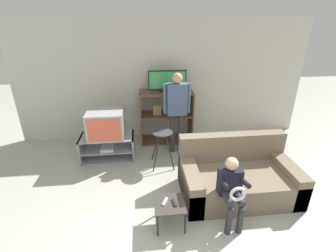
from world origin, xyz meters
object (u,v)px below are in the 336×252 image
at_px(folding_stool, 162,138).
at_px(couch, 237,177).
at_px(television_flat, 167,82).
at_px(remote_control_black, 174,203).
at_px(media_shelf, 166,116).
at_px(remote_control_white, 165,201).
at_px(tv_stand, 108,147).
at_px(person_standing_adult, 177,106).
at_px(television_main, 106,124).
at_px(person_seated_child, 232,187).
at_px(snack_table, 170,206).

xyz_separation_m(folding_stool, couch, (1.09, -0.92, -0.28)).
height_order(television_flat, remote_control_black, television_flat).
bearing_deg(media_shelf, remote_control_white, -96.26).
xyz_separation_m(tv_stand, person_standing_adult, (1.38, 0.12, 0.77)).
height_order(remote_control_white, couch, couch).
bearing_deg(television_main, remote_control_white, -62.63).
bearing_deg(remote_control_white, television_flat, 107.71).
height_order(tv_stand, remote_control_black, tv_stand).
bearing_deg(person_standing_adult, person_seated_child, -77.77).
bearing_deg(television_flat, couch, -65.48).
xyz_separation_m(remote_control_white, person_standing_adult, (0.43, 1.95, 0.64)).
height_order(tv_stand, remote_control_white, tv_stand).
distance_m(tv_stand, television_flat, 1.80).
relative_size(television_main, person_seated_child, 0.71).
distance_m(television_main, folding_stool, 1.12).
distance_m(television_main, person_standing_adult, 1.40).
xyz_separation_m(television_flat, person_standing_adult, (0.13, -0.53, -0.36)).
bearing_deg(media_shelf, television_flat, 13.92).
height_order(television_main, person_standing_adult, person_standing_adult).
relative_size(tv_stand, remote_control_white, 7.15).
xyz_separation_m(snack_table, person_seated_child, (0.80, -0.02, 0.25)).
xyz_separation_m(person_standing_adult, person_seated_child, (0.43, -2.00, -0.44)).
xyz_separation_m(tv_stand, folding_stool, (1.05, -0.38, 0.33)).
relative_size(remote_control_black, person_seated_child, 0.15).
bearing_deg(snack_table, person_standing_adult, 79.46).
distance_m(remote_control_black, couch, 1.21).
relative_size(media_shelf, remote_control_white, 7.98).
xyz_separation_m(television_main, couch, (2.13, -1.28, -0.45)).
bearing_deg(snack_table, person_seated_child, -1.12).
distance_m(media_shelf, couch, 2.17).
bearing_deg(media_shelf, tv_stand, -152.33).
bearing_deg(person_standing_adult, couch, -61.81).
relative_size(snack_table, person_seated_child, 0.42).
bearing_deg(person_seated_child, remote_control_white, 176.69).
height_order(media_shelf, remote_control_black, media_shelf).
relative_size(media_shelf, snack_table, 2.89).
height_order(television_main, couch, television_main).
bearing_deg(television_main, person_standing_adult, 5.57).
bearing_deg(person_seated_child, couch, 60.59).
distance_m(media_shelf, person_seated_child, 2.59).
bearing_deg(folding_stool, snack_table, -91.51).
height_order(folding_stool, snack_table, folding_stool).
height_order(television_flat, person_seated_child, television_flat).
relative_size(television_main, person_standing_adult, 0.41).
bearing_deg(remote_control_white, television_main, 142.03).
height_order(tv_stand, folding_stool, folding_stool).
height_order(person_standing_adult, person_seated_child, person_standing_adult).
distance_m(television_flat, folding_stool, 1.32).
bearing_deg(television_flat, television_main, -151.96).
xyz_separation_m(television_main, person_seated_child, (1.80, -1.86, -0.17)).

